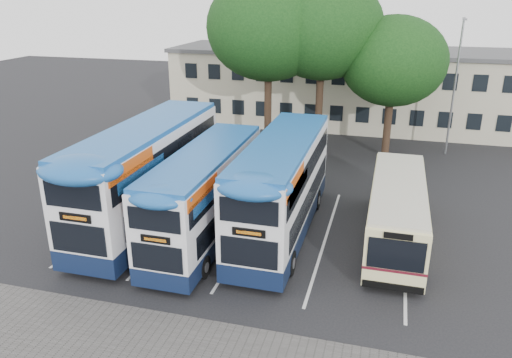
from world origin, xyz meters
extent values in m
plane|color=black|center=(0.00, 0.00, 0.00)|extent=(120.00, 120.00, 0.00)
cube|color=silver|center=(-10.75, 5.00, 0.01)|extent=(0.12, 11.00, 0.01)
cube|color=silver|center=(-7.25, 5.00, 0.01)|extent=(0.12, 11.00, 0.01)
cube|color=silver|center=(-3.75, 5.00, 0.01)|extent=(0.12, 11.00, 0.01)
cube|color=silver|center=(-0.25, 5.00, 0.01)|extent=(0.12, 11.00, 0.01)
cube|color=silver|center=(3.25, 5.00, 0.01)|extent=(0.12, 11.00, 0.01)
cube|color=beige|center=(0.00, 27.00, 3.00)|extent=(32.00, 8.00, 6.00)
cube|color=#4C4C4F|center=(0.00, 27.00, 6.05)|extent=(32.40, 8.40, 0.30)
cube|color=black|center=(0.00, 22.98, 1.70)|extent=(30.00, 0.06, 1.20)
cube|color=black|center=(0.00, 22.98, 4.50)|extent=(30.00, 0.06, 1.20)
cylinder|color=gray|center=(6.00, 20.00, 4.50)|extent=(0.14, 0.14, 9.00)
cube|color=gray|center=(6.00, 20.00, 9.00)|extent=(0.12, 0.80, 0.12)
cube|color=gray|center=(6.00, 19.60, 8.95)|extent=(0.25, 0.50, 0.12)
cylinder|color=black|center=(-6.14, 17.56, 3.08)|extent=(0.50, 0.50, 6.17)
ellipsoid|color=black|center=(-6.14, 17.56, 8.39)|extent=(8.18, 8.18, 6.95)
cylinder|color=black|center=(-2.71, 18.34, 3.08)|extent=(0.50, 0.50, 6.15)
ellipsoid|color=black|center=(-2.71, 18.34, 8.37)|extent=(7.90, 7.90, 6.71)
cylinder|color=black|center=(1.95, 18.36, 2.35)|extent=(0.50, 0.50, 4.71)
ellipsoid|color=black|center=(1.95, 18.36, 6.40)|extent=(6.80, 6.80, 5.78)
cube|color=#101C3C|center=(-8.76, 4.69, 0.77)|extent=(2.74, 11.51, 0.88)
cube|color=white|center=(-8.76, 4.69, 2.90)|extent=(2.74, 11.51, 3.40)
cube|color=#1B56A3|center=(-8.76, 4.69, 4.66)|extent=(2.69, 11.28, 0.33)
cube|color=black|center=(-8.76, 5.02, 1.97)|extent=(2.78, 10.19, 1.10)
cube|color=black|center=(-8.76, 4.69, 3.67)|extent=(2.78, 10.85, 0.99)
cube|color=#E45613|center=(-7.37, 0.90, 4.28)|extent=(0.02, 3.51, 0.60)
cube|color=black|center=(-8.76, -1.10, 2.80)|extent=(1.32, 0.06, 0.33)
cylinder|color=black|center=(-9.99, 8.03, 0.55)|extent=(0.33, 1.10, 1.10)
cylinder|color=black|center=(-7.52, 8.03, 0.55)|extent=(0.33, 1.10, 1.10)
cylinder|color=black|center=(-9.99, 0.90, 0.55)|extent=(0.33, 1.10, 1.10)
cylinder|color=black|center=(-7.52, 0.90, 0.55)|extent=(0.33, 1.10, 1.10)
cube|color=#101C3C|center=(-5.50, 3.77, 0.66)|extent=(2.35, 9.88, 0.75)
cube|color=white|center=(-5.50, 3.77, 2.49)|extent=(2.35, 9.88, 2.92)
cube|color=#1B56A3|center=(-5.50, 3.77, 4.00)|extent=(2.30, 9.68, 0.28)
cube|color=black|center=(-5.50, 4.06, 1.69)|extent=(2.39, 8.75, 0.94)
cube|color=black|center=(-5.50, 3.77, 3.15)|extent=(2.39, 9.31, 0.85)
cube|color=#E45613|center=(-4.32, 0.53, 3.67)|extent=(0.02, 3.01, 0.52)
cube|color=black|center=(-5.50, -1.20, 2.40)|extent=(1.13, 0.06, 0.28)
cylinder|color=black|center=(-6.56, 6.64, 0.47)|extent=(0.28, 0.94, 0.94)
cylinder|color=black|center=(-4.44, 6.64, 0.47)|extent=(0.28, 0.94, 0.94)
cylinder|color=black|center=(-6.56, 0.53, 0.47)|extent=(0.28, 0.94, 0.94)
cylinder|color=black|center=(-4.44, 0.53, 0.47)|extent=(0.28, 0.94, 0.94)
cube|color=#AB170B|center=(-4.31, 4.95, 3.15)|extent=(0.02, 3.76, 0.80)
cube|color=#101C3C|center=(-2.36, 5.20, 0.71)|extent=(2.55, 10.71, 0.82)
cube|color=white|center=(-2.36, 5.20, 2.70)|extent=(2.55, 10.71, 3.16)
cube|color=#1B56A3|center=(-2.36, 5.20, 4.33)|extent=(2.50, 10.49, 0.31)
cube|color=black|center=(-2.36, 5.50, 1.84)|extent=(2.59, 9.48, 1.02)
cube|color=black|center=(-2.36, 5.20, 3.42)|extent=(2.59, 10.09, 0.92)
cube|color=#E45613|center=(-1.07, 1.68, 3.98)|extent=(0.02, 3.26, 0.56)
cube|color=black|center=(-2.36, -0.19, 2.60)|extent=(1.22, 0.06, 0.31)
cylinder|color=black|center=(-3.51, 8.31, 0.51)|extent=(0.31, 1.02, 1.02)
cylinder|color=black|center=(-1.21, 8.31, 0.51)|extent=(0.31, 1.02, 1.02)
cylinder|color=black|center=(-3.51, 1.68, 0.51)|extent=(0.31, 1.02, 1.02)
cylinder|color=black|center=(-1.21, 1.68, 0.51)|extent=(0.31, 1.02, 1.02)
cube|color=#FAEEA7|center=(2.76, 5.76, 1.45)|extent=(2.30, 9.21, 2.35)
cube|color=beige|center=(2.76, 5.76, 2.67)|extent=(2.21, 8.84, 0.18)
cube|color=black|center=(2.76, 6.22, 1.84)|extent=(2.34, 7.37, 0.83)
cube|color=maroon|center=(2.76, 5.76, 1.06)|extent=(2.33, 9.23, 0.11)
cube|color=black|center=(2.76, 1.13, 1.75)|extent=(2.03, 0.06, 1.20)
cylinder|color=black|center=(1.72, 2.63, 0.46)|extent=(0.28, 0.92, 0.92)
cylinder|color=black|center=(3.80, 2.63, 0.46)|extent=(0.28, 0.92, 0.92)
cylinder|color=black|center=(1.72, 8.52, 0.46)|extent=(0.28, 0.92, 0.92)
cylinder|color=black|center=(3.80, 8.52, 0.46)|extent=(0.28, 0.92, 0.92)
camera|label=1|loc=(2.10, -15.37, 10.61)|focal=35.00mm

